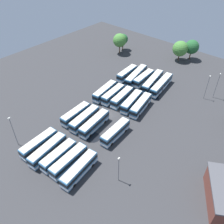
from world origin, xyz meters
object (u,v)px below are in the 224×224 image
object	(u,v)px
bus_row1_slot2	(94,124)
bus_row1_slot3	(85,119)
bus_row0_slot0	(79,169)
bus_row3_slot3	(136,76)
lamp_post_far_corner	(119,168)
tree_northwest	(192,47)
bus_row3_slot4	(127,74)
bus_row0_slot4	(39,144)
bus_row1_slot4	(76,114)
bus_row3_slot0	(161,85)
bus_row3_slot2	(144,79)
bus_row2_slot1	(132,102)
lamp_post_by_building	(217,85)
bus_row0_slot2	(59,156)
bus_row3_slot1	(153,82)
bus_row2_slot0	(141,105)
bus_row2_slot3	(113,95)
tree_west_edge	(180,49)
lamp_post_near_entrance	(13,131)
tree_east_edge	(123,39)
bus_row0_slot1	(69,161)
bus_row0_slot3	(48,150)
bus_row2_slot4	(105,92)
lamp_post_mid_lot	(207,86)
bus_row2_slot2	(122,98)
bus_row1_slot0	(115,132)
tree_northeast	(120,40)

from	to	relation	value
bus_row1_slot2	bus_row1_slot3	distance (m)	3.61
bus_row0_slot0	bus_row3_slot3	bearing A→B (deg)	20.25
lamp_post_far_corner	tree_northwest	bearing A→B (deg)	14.00
bus_row1_slot3	bus_row3_slot4	bearing A→B (deg)	13.92
bus_row0_slot4	bus_row1_slot4	bearing A→B (deg)	7.20
bus_row3_slot0	tree_northwest	size ratio (longest dim) A/B	1.65
bus_row3_slot2	bus_row1_slot2	bearing A→B (deg)	-172.44
bus_row2_slot1	lamp_post_by_building	bearing A→B (deg)	-38.36
bus_row3_slot0	tree_northwest	xyz separation A→B (m)	(27.96, 3.45, 3.79)
bus_row1_slot2	bus_row3_slot2	bearing A→B (deg)	7.56
bus_row0_slot2	bus_row3_slot0	xyz separation A→B (m)	(44.04, -1.50, 0.00)
bus_row3_slot1	bus_row2_slot0	bearing A→B (deg)	-160.09
bus_row0_slot4	bus_row2_slot3	world-z (taller)	same
tree_northwest	tree_west_edge	distance (m)	5.08
bus_row0_slot0	bus_row2_slot1	bearing A→B (deg)	13.76
bus_row2_slot0	bus_row2_slot1	distance (m)	3.29
lamp_post_near_entrance	bus_row1_slot4	bearing A→B (deg)	-12.39
bus_row3_slot1	tree_east_edge	xyz separation A→B (m)	(16.57, 27.43, 3.27)
bus_row2_slot3	bus_row0_slot1	bearing A→B (deg)	-159.57
bus_row0_slot1	bus_row0_slot3	world-z (taller)	same
bus_row2_slot0	lamp_post_near_entrance	distance (m)	37.33
bus_row3_slot1	bus_row2_slot3	bearing A→B (deg)	161.20
bus_row0_slot2	bus_row2_slot1	distance (m)	29.36
tree_west_edge	bus_row0_slot1	bearing A→B (deg)	-173.06
bus_row2_slot4	bus_row3_slot2	xyz separation A→B (m)	(15.46, -4.87, -0.00)
bus_row1_slot3	lamp_post_mid_lot	bearing A→B (deg)	-30.43
lamp_post_by_building	bus_row0_slot1	bearing A→B (deg)	164.42
bus_row2_slot2	bus_row3_slot1	xyz separation A→B (m)	(14.68, -1.93, 0.00)
bus_row2_slot0	lamp_post_far_corner	world-z (taller)	lamp_post_far_corner
bus_row2_slot1	bus_row3_slot4	bearing A→B (deg)	43.41
lamp_post_near_entrance	bus_row1_slot2	bearing A→B (deg)	-30.86
bus_row2_slot0	lamp_post_near_entrance	world-z (taller)	lamp_post_near_entrance
bus_row3_slot3	bus_row3_slot2	bearing A→B (deg)	-84.99
bus_row0_slot0	bus_row2_slot2	size ratio (longest dim) A/B	1.05
bus_row1_slot0	bus_row2_slot0	world-z (taller)	same
bus_row0_slot2	bus_row2_slot2	distance (m)	29.45
lamp_post_by_building	bus_row2_slot2	bearing A→B (deg)	136.39
bus_row0_slot1	bus_row3_slot3	xyz separation A→B (m)	(42.64, 12.03, 0.00)
bus_row1_slot4	bus_row1_slot3	bearing A→B (deg)	-84.48
tree_northeast	bus_row3_slot4	bearing A→B (deg)	-132.23
bus_row0_slot3	tree_east_edge	xyz separation A→B (m)	(61.14, 26.02, 3.27)
bus_row3_slot3	lamp_post_mid_lot	distance (m)	25.02
bus_row0_slot4	tree_northwest	xyz separation A→B (m)	(72.88, -5.02, 3.79)
bus_row0_slot4	tree_west_edge	xyz separation A→B (m)	(68.88, -1.91, 3.45)
tree_northeast	tree_northwest	bearing A→B (deg)	-59.66
bus_row3_slot0	bus_row0_slot0	bearing A→B (deg)	-173.00
bus_row2_slot1	lamp_post_far_corner	bearing A→B (deg)	-148.23
bus_row3_slot2	bus_row3_slot1	bearing A→B (deg)	-83.72
bus_row2_slot3	bus_row2_slot4	size ratio (longest dim) A/B	0.93
bus_row2_slot1	tree_east_edge	xyz separation A→B (m)	(31.07, 29.26, 3.27)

